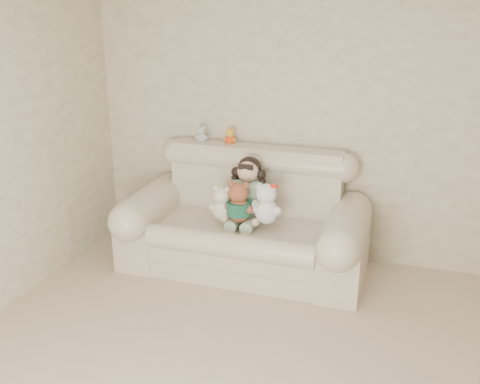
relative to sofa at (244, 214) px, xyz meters
name	(u,v)px	position (x,y,z in m)	size (l,w,h in m)	color
wall_back	(339,118)	(0.70, 0.50, 0.78)	(4.50, 4.50, 0.00)	beige
sofa	(244,214)	(0.00, 0.00, 0.00)	(2.10, 0.95, 1.03)	beige
seated_child	(248,190)	(0.02, 0.08, 0.20)	(0.35, 0.43, 0.59)	#2E6832
brown_teddy	(239,198)	(0.00, -0.13, 0.19)	(0.27, 0.21, 0.42)	brown
white_cat	(266,199)	(0.23, -0.09, 0.19)	(0.27, 0.21, 0.42)	silver
cream_teddy	(222,200)	(-0.15, -0.13, 0.16)	(0.23, 0.17, 0.35)	beige
yellow_mini_bear	(230,135)	(-0.25, 0.39, 0.58)	(0.11, 0.09, 0.18)	yellow
grey_mini_plush	(202,133)	(-0.53, 0.38, 0.59)	(0.12, 0.09, 0.19)	#B6B7BD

